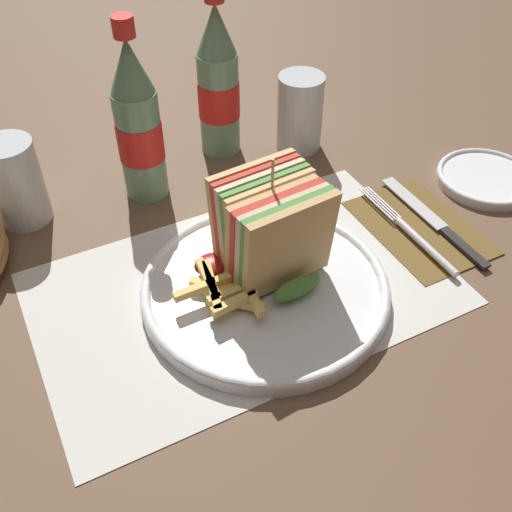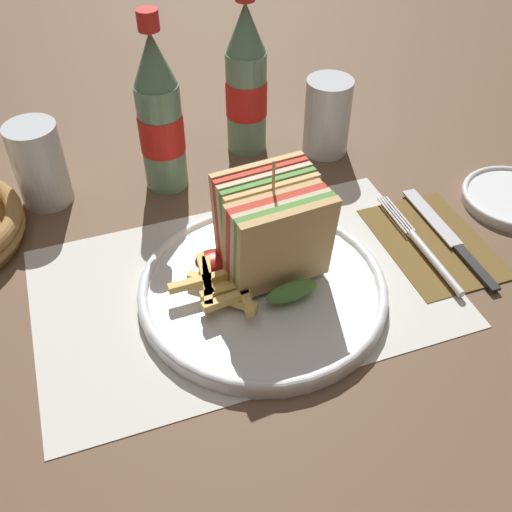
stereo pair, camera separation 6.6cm
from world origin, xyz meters
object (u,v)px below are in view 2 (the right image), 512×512
object	(u,v)px
plate_main	(262,287)
knife	(449,237)
club_sandwich	(273,231)
glass_near	(327,117)
coke_bottle_near	(160,118)
coke_bottle_far	(246,83)
glass_far	(41,169)
fork	(426,251)

from	to	relation	value
plate_main	knife	size ratio (longest dim) A/B	1.41
club_sandwich	glass_near	size ratio (longest dim) A/B	1.29
coke_bottle_near	coke_bottle_far	bearing A→B (deg)	21.04
club_sandwich	glass_near	xyz separation A→B (m)	(0.17, 0.23, -0.02)
club_sandwich	knife	bearing A→B (deg)	-2.74
plate_main	club_sandwich	distance (m)	0.07
plate_main	glass_far	distance (m)	0.33
coke_bottle_near	club_sandwich	bearing A→B (deg)	-72.47
knife	coke_bottle_near	xyz separation A→B (m)	(-0.30, 0.23, 0.10)
glass_near	knife	bearing A→B (deg)	-75.76
glass_far	plate_main	bearing A→B (deg)	-50.99
fork	coke_bottle_far	world-z (taller)	coke_bottle_far
fork	glass_far	distance (m)	0.49
fork	coke_bottle_near	bearing A→B (deg)	136.27
knife	glass_far	size ratio (longest dim) A/B	1.77
fork	glass_far	size ratio (longest dim) A/B	1.68
knife	club_sandwich	bearing A→B (deg)	177.61
club_sandwich	glass_far	bearing A→B (deg)	133.56
knife	coke_bottle_near	size ratio (longest dim) A/B	0.83
knife	glass_far	bearing A→B (deg)	151.61
knife	glass_far	world-z (taller)	glass_far
knife	plate_main	bearing A→B (deg)	-177.88
glass_far	coke_bottle_far	bearing A→B (deg)	6.60
fork	knife	world-z (taller)	fork
coke_bottle_near	coke_bottle_far	size ratio (longest dim) A/B	1.00
glass_far	fork	bearing A→B (deg)	-32.70
club_sandwich	plate_main	bearing A→B (deg)	-135.09
glass_far	knife	bearing A→B (deg)	-28.74
coke_bottle_near	glass_far	distance (m)	0.17
coke_bottle_far	glass_near	bearing A→B (deg)	-23.44
coke_bottle_near	glass_far	xyz separation A→B (m)	(-0.16, 0.02, -0.05)
club_sandwich	knife	world-z (taller)	club_sandwich
plate_main	coke_bottle_far	xyz separation A→B (m)	(0.08, 0.29, 0.09)
plate_main	coke_bottle_far	world-z (taller)	coke_bottle_far
club_sandwich	knife	xyz separation A→B (m)	(0.23, -0.01, -0.07)
knife	glass_far	xyz separation A→B (m)	(-0.46, 0.25, 0.04)
knife	glass_near	xyz separation A→B (m)	(-0.06, 0.24, 0.05)
club_sandwich	fork	xyz separation A→B (m)	(0.19, -0.03, -0.06)
coke_bottle_near	glass_near	xyz separation A→B (m)	(0.24, 0.01, -0.05)
club_sandwich	coke_bottle_far	xyz separation A→B (m)	(0.06, 0.27, 0.03)
glass_near	glass_far	world-z (taller)	same
fork	glass_near	bearing A→B (deg)	94.41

